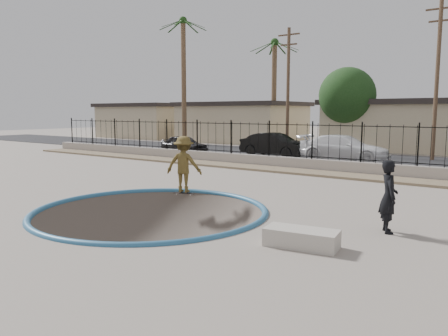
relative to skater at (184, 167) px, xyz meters
name	(u,v)px	position (x,y,z in m)	size (l,w,h in m)	color
ground	(324,187)	(0.96, 10.40, -2.11)	(120.00, 120.00, 2.20)	gray
bowl_pit	(151,211)	(0.96, -2.60, -1.01)	(6.84, 6.84, 1.80)	#493E38
coping_ring	(151,211)	(0.96, -2.60, -1.01)	(7.04, 7.04, 0.20)	#2B628C
rock_strip	(302,172)	(0.96, 7.60, -0.95)	(42.00, 1.60, 0.11)	#887A59
retaining_wall	(312,165)	(0.96, 8.70, -0.71)	(42.00, 0.45, 0.60)	#9E958B
fence	(312,141)	(0.96, 8.70, 0.49)	(40.00, 0.04, 1.80)	black
street	(357,159)	(0.96, 15.40, -0.99)	(90.00, 8.00, 0.04)	black
house_west_far	(150,120)	(-27.04, 24.90, 0.97)	(10.60, 8.60, 3.90)	#C3AE8B
house_west	(242,122)	(-14.04, 24.90, 0.97)	(11.60, 8.60, 3.90)	#C3AE8B
house_center	(398,124)	(0.96, 24.90, 0.97)	(10.60, 8.60, 3.90)	#C3AE8B
palm_left	(183,55)	(-16.04, 18.40, 6.95)	(2.30, 2.30, 11.30)	brown
palm_mid	(274,69)	(-9.04, 22.40, 5.68)	(2.30, 2.30, 9.30)	brown
utility_pole_left	(288,88)	(-5.04, 17.40, 3.70)	(1.70, 0.24, 9.00)	#473323
utility_pole_mid	(437,78)	(4.96, 17.40, 3.95)	(1.70, 0.24, 9.50)	#473323
street_tree_left	(347,96)	(-2.04, 21.40, 3.18)	(4.32, 4.32, 6.36)	#473323
skater	(184,167)	(0.00, 0.00, 0.00)	(1.30, 0.75, 2.01)	olive
skateboard	(184,193)	(0.00, 0.00, -0.95)	(0.81, 0.44, 0.07)	black
videographer	(389,197)	(7.34, -0.78, -0.10)	(0.66, 0.43, 1.80)	black
concrete_ledge	(301,238)	(6.14, -3.10, -0.81)	(1.60, 0.70, 0.40)	#B5ADA1
car_a	(184,144)	(-10.32, 11.80, -0.34)	(1.49, 3.71, 1.26)	black
car_b	(275,145)	(-3.82, 13.40, -0.20)	(1.64, 4.70, 1.55)	black
car_c	(344,148)	(0.86, 13.40, -0.19)	(2.18, 5.35, 1.55)	white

